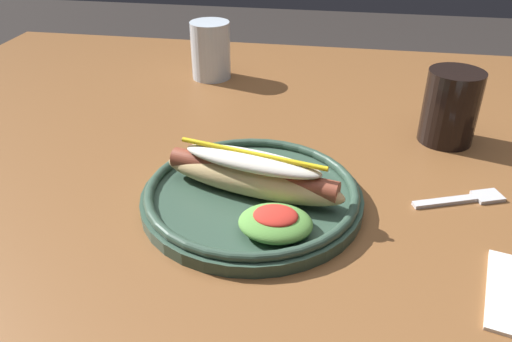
# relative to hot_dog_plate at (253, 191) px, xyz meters

# --- Properties ---
(dining_table) EXTENTS (1.49, 1.03, 0.74)m
(dining_table) POSITION_rel_hot_dog_plate_xyz_m (0.03, 0.16, -0.10)
(dining_table) COLOR brown
(dining_table) RESTS_ON ground_plane
(hot_dog_plate) EXTENTS (0.28, 0.28, 0.08)m
(hot_dog_plate) POSITION_rel_hot_dog_plate_xyz_m (0.00, 0.00, 0.00)
(hot_dog_plate) COLOR #334C3D
(hot_dog_plate) RESTS_ON dining_table
(fork) EXTENTS (0.12, 0.06, 0.00)m
(fork) POSITION_rel_hot_dog_plate_xyz_m (0.26, 0.06, -0.02)
(fork) COLOR silver
(fork) RESTS_ON dining_table
(soda_cup) EXTENTS (0.08, 0.08, 0.11)m
(soda_cup) POSITION_rel_hot_dog_plate_xyz_m (0.26, 0.23, 0.03)
(soda_cup) COLOR black
(soda_cup) RESTS_ON dining_table
(water_cup) EXTENTS (0.08, 0.08, 0.11)m
(water_cup) POSITION_rel_hot_dog_plate_xyz_m (-0.16, 0.43, 0.03)
(water_cup) COLOR silver
(water_cup) RESTS_ON dining_table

